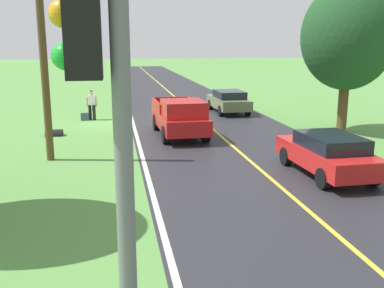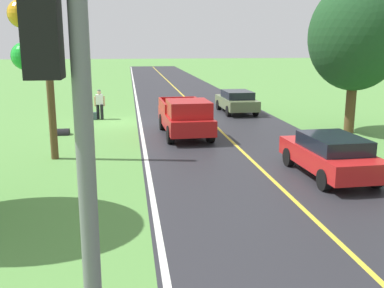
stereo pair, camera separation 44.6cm
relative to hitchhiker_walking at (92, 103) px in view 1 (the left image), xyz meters
name	(u,v)px [view 1 (the left image)]	position (x,y,z in m)	size (l,w,h in m)	color
ground_plane	(112,123)	(-1.10, 1.24, -0.98)	(200.00, 200.00, 0.00)	#568E42
road_surface	(202,120)	(-6.25, 1.24, -0.98)	(8.31, 120.00, 0.00)	#28282D
lane_edge_line	(133,122)	(-2.27, 1.24, -0.98)	(0.16, 117.60, 0.00)	silver
lane_centre_line	(202,120)	(-6.25, 1.24, -0.98)	(0.14, 117.60, 0.00)	gold
hitchhiker_walking	(92,103)	(0.00, 0.00, 0.00)	(0.62, 0.51, 1.75)	black
suitcase_carried	(85,117)	(0.41, 0.11, -0.76)	(0.20, 0.46, 0.44)	#384C56
pickup_truck_passing	(180,116)	(-4.32, 5.51, -0.01)	(2.22, 5.46, 1.82)	#B21919
traffic_light_mast	(105,146)	(-1.15, 22.51, 2.57)	(0.61, 0.32, 5.20)	slate
tree_far_side_near	(348,37)	(-12.49, 5.70, 3.67)	(4.49, 4.49, 7.25)	brown
sedan_mid_oncoming	(328,153)	(-8.26, 12.64, -0.23)	(2.05, 4.46, 1.41)	red
sedan_near_oncoming	(229,101)	(-8.46, -1.30, -0.23)	(1.97, 4.42, 1.41)	#66754C
utility_pole_roadside	(43,55)	(1.21, 8.95, 2.94)	(0.28, 0.28, 7.83)	brown
drainage_culvert	(54,136)	(1.63, 4.28, -0.98)	(0.60, 0.60, 0.80)	black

